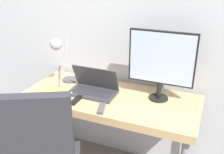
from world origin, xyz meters
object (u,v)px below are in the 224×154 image
(laptop, at_px, (93,88))
(book_stack, at_px, (56,93))
(monitor, at_px, (161,61))
(desk_lamp, at_px, (60,55))

(laptop, height_order, book_stack, laptop)
(laptop, relative_size, monitor, 0.71)
(desk_lamp, bearing_deg, book_stack, -74.79)
(desk_lamp, distance_m, book_stack, 0.31)
(monitor, height_order, book_stack, monitor)
(laptop, bearing_deg, book_stack, -149.81)
(laptop, xyz_separation_m, book_stack, (-0.25, -0.15, -0.03))
(monitor, bearing_deg, desk_lamp, -173.80)
(laptop, relative_size, book_stack, 1.74)
(monitor, xyz_separation_m, desk_lamp, (-0.80, -0.09, -0.03))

